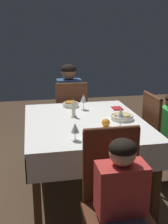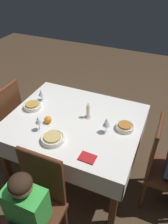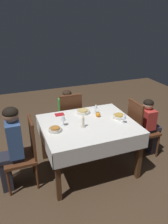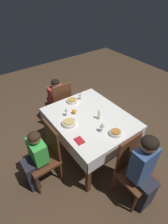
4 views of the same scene
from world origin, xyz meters
TOP-DOWN VIEW (x-y plane):
  - ground_plane at (0.00, 0.00)m, footprint 8.00×8.00m
  - dining_table at (0.00, 0.00)m, footprint 1.31×1.09m
  - chair_west at (-0.91, 0.00)m, footprint 0.42×0.42m
  - chair_east at (0.91, 0.03)m, footprint 0.42×0.42m
  - chair_north at (-0.04, 0.79)m, footprint 0.42×0.42m
  - person_adult_denim at (-1.07, 0.00)m, footprint 0.34×0.30m
  - person_child_red at (1.08, 0.03)m, footprint 0.33×0.30m
  - bowl_west at (-0.50, -0.06)m, footprint 0.17×0.17m
  - wine_glass_west at (-0.35, 0.06)m, footprint 0.07×0.07m
  - bowl_east at (0.49, 0.00)m, footprint 0.19×0.19m
  - wine_glass_east at (0.48, -0.17)m, footprint 0.06×0.06m
  - bowl_north at (0.05, 0.35)m, footprint 0.21×0.21m
  - wine_glass_north at (0.23, 0.27)m, footprint 0.06×0.06m
  - candle_centerpiece at (-0.11, -0.08)m, footprint 0.06×0.06m
  - orange_fruit at (0.22, 0.15)m, footprint 0.07×0.07m
  - napkin_red_folded at (-0.31, 0.42)m, footprint 0.14×0.11m

SIDE VIEW (x-z plane):
  - ground_plane at x=0.00m, z-range 0.00..0.00m
  - chair_west at x=-0.91m, z-range 0.03..1.01m
  - chair_east at x=0.91m, z-range 0.03..1.01m
  - chair_north at x=-0.04m, z-range 0.03..1.01m
  - person_child_red at x=1.08m, z-range 0.05..1.03m
  - person_adult_denim at x=-1.07m, z-range 0.08..1.25m
  - dining_table at x=0.00m, z-range 0.30..1.07m
  - napkin_red_folded at x=-0.31m, z-range 0.77..0.78m
  - bowl_north at x=0.05m, z-range 0.77..0.83m
  - bowl_east at x=0.49m, z-range 0.77..0.83m
  - bowl_west at x=-0.50m, z-range 0.77..0.83m
  - orange_fruit at x=0.22m, z-range 0.77..0.84m
  - candle_centerpiece at x=-0.11m, z-range 0.75..0.93m
  - wine_glass_east at x=0.48m, z-range 0.80..0.94m
  - wine_glass_north at x=0.23m, z-range 0.81..0.96m
  - wine_glass_west at x=-0.35m, z-range 0.81..0.97m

